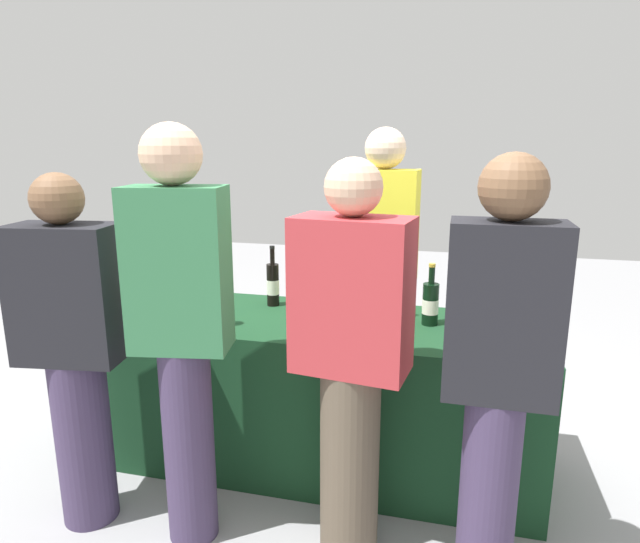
{
  "coord_description": "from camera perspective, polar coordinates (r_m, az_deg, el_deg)",
  "views": [
    {
      "loc": [
        0.62,
        -2.5,
        1.65
      ],
      "look_at": [
        0.0,
        0.0,
        1.04
      ],
      "focal_mm": 30.14,
      "sensor_mm": 36.0,
      "label": 1
    }
  ],
  "objects": [
    {
      "name": "wine_glass_3",
      "position": [
        2.51,
        7.74,
        -4.25
      ],
      "size": [
        0.07,
        0.07,
        0.15
      ],
      "color": "silver",
      "rests_on": "tasting_table"
    },
    {
      "name": "tasting_table",
      "position": [
        2.86,
        0.0,
        -12.66
      ],
      "size": [
        2.17,
        0.73,
        0.79
      ],
      "primitive_type": "cube",
      "color": "#14381E",
      "rests_on": "ground_plane"
    },
    {
      "name": "wine_bottle_3",
      "position": [
        2.71,
        7.39,
        -2.63
      ],
      "size": [
        0.08,
        0.08,
        0.32
      ],
      "color": "black",
      "rests_on": "tasting_table"
    },
    {
      "name": "wine_bottle_1",
      "position": [
        2.93,
        -5.03,
        -1.33
      ],
      "size": [
        0.07,
        0.07,
        0.33
      ],
      "color": "black",
      "rests_on": "tasting_table"
    },
    {
      "name": "ground_plane",
      "position": [
        3.06,
        0.0,
        -19.33
      ],
      "size": [
        12.0,
        12.0,
        0.0
      ],
      "primitive_type": "plane",
      "color": "gray"
    },
    {
      "name": "guest_3",
      "position": [
        1.96,
        18.39,
        -10.11
      ],
      "size": [
        0.37,
        0.22,
        1.63
      ],
      "rotation": [
        0.0,
        0.0,
        -0.01
      ],
      "color": "#3F3351",
      "rests_on": "ground_plane"
    },
    {
      "name": "guest_1",
      "position": [
        2.2,
        -14.48,
        -5.5
      ],
      "size": [
        0.41,
        0.27,
        1.73
      ],
      "rotation": [
        0.0,
        0.0,
        0.17
      ],
      "color": "#3F3351",
      "rests_on": "ground_plane"
    },
    {
      "name": "wine_bottle_0",
      "position": [
        3.11,
        -14.26,
        -0.9
      ],
      "size": [
        0.08,
        0.08,
        0.32
      ],
      "color": "black",
      "rests_on": "tasting_table"
    },
    {
      "name": "server_pouring",
      "position": [
        3.19,
        6.63,
        0.76
      ],
      "size": [
        0.4,
        0.24,
        1.75
      ],
      "rotation": [
        0.0,
        0.0,
        3.08
      ],
      "color": "#3F3351",
      "rests_on": "ground_plane"
    },
    {
      "name": "wine_bottle_2",
      "position": [
        2.77,
        0.03,
        -2.22
      ],
      "size": [
        0.07,
        0.07,
        0.33
      ],
      "color": "black",
      "rests_on": "tasting_table"
    },
    {
      "name": "guest_2",
      "position": [
        2.1,
        3.33,
        -8.76
      ],
      "size": [
        0.47,
        0.3,
        1.61
      ],
      "rotation": [
        0.0,
        0.0,
        -0.14
      ],
      "color": "brown",
      "rests_on": "ground_plane"
    },
    {
      "name": "wine_glass_1",
      "position": [
        2.49,
        1.28,
        -4.53
      ],
      "size": [
        0.07,
        0.07,
        0.13
      ],
      "color": "silver",
      "rests_on": "tasting_table"
    },
    {
      "name": "wine_glass_0",
      "position": [
        2.65,
        -10.11,
        -3.46
      ],
      "size": [
        0.07,
        0.07,
        0.14
      ],
      "color": "silver",
      "rests_on": "tasting_table"
    },
    {
      "name": "guest_0",
      "position": [
        2.51,
        -24.7,
        -7.16
      ],
      "size": [
        0.46,
        0.29,
        1.54
      ],
      "rotation": [
        0.0,
        0.0,
        0.14
      ],
      "color": "#3F3351",
      "rests_on": "ground_plane"
    },
    {
      "name": "wine_bottle_4",
      "position": [
        2.67,
        11.64,
        -3.32
      ],
      "size": [
        0.08,
        0.08,
        0.31
      ],
      "color": "black",
      "rests_on": "tasting_table"
    },
    {
      "name": "wine_glass_2",
      "position": [
        2.52,
        4.46,
        -4.08
      ],
      "size": [
        0.07,
        0.07,
        0.15
      ],
      "color": "silver",
      "rests_on": "tasting_table"
    },
    {
      "name": "wine_bottle_5",
      "position": [
        2.71,
        17.15,
        -3.21
      ],
      "size": [
        0.07,
        0.07,
        0.31
      ],
      "color": "black",
      "rests_on": "tasting_table"
    }
  ]
}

